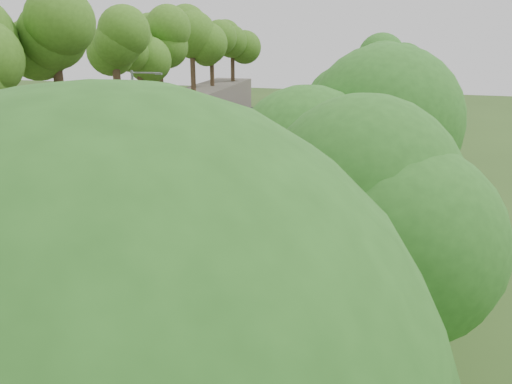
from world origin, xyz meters
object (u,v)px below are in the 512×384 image
at_px(signpost, 199,263).
at_px(person_far, 345,141).
at_px(painter_0, 224,247).
at_px(concrete_block, 274,309).
at_px(construction_barrel, 320,164).
at_px(streetlight, 138,115).
at_px(car_2, 25,244).

bearing_deg(signpost, person_far, 83.86).
bearing_deg(painter_0, concrete_block, -137.75).
height_order(signpost, construction_barrel, signpost).
relative_size(concrete_block, painter_0, 0.82).
height_order(streetlight, signpost, streetlight).
bearing_deg(construction_barrel, concrete_block, -86.63).
height_order(construction_barrel, person_far, person_far).
height_order(streetlight, car_2, streetlight).
bearing_deg(construction_barrel, signpost, -95.11).
bearing_deg(signpost, streetlight, 124.08).
relative_size(streetlight, person_far, 5.07).
bearing_deg(construction_barrel, streetlight, -160.41).
relative_size(signpost, painter_0, 1.91).
xyz_separation_m(streetlight, person_far, (14.66, 12.29, -3.80)).
bearing_deg(construction_barrel, painter_0, -97.21).
distance_m(streetlight, signpost, 20.72).
distance_m(streetlight, painter_0, 17.58).
distance_m(construction_barrel, concrete_block, 22.11).
relative_size(streetlight, construction_barrel, 9.37).
height_order(construction_barrel, car_2, car_2).
bearing_deg(streetlight, construction_barrel, 19.59).
distance_m(concrete_block, car_2, 13.46).
height_order(concrete_block, painter_0, painter_0).
xyz_separation_m(construction_barrel, concrete_block, (1.30, -22.07, 0.01)).
bearing_deg(painter_0, construction_barrel, -4.61).
bearing_deg(signpost, construction_barrel, 84.89).
bearing_deg(streetlight, concrete_block, -49.50).
xyz_separation_m(streetlight, car_2, (1.46, -15.24, -3.83)).
distance_m(car_2, person_far, 30.52).
bearing_deg(person_far, car_2, 77.43).
distance_m(signpost, construction_barrel, 21.94).
distance_m(construction_barrel, painter_0, 17.94).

